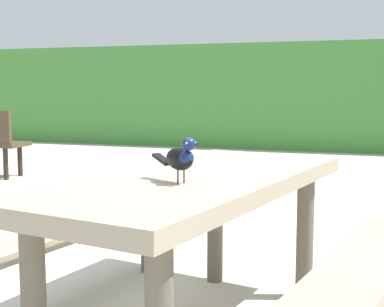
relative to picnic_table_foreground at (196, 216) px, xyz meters
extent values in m
cube|color=#428438|center=(0.03, 8.40, 0.40)|extent=(28.00, 1.59, 1.92)
cube|color=gray|center=(0.00, 0.00, 0.15)|extent=(1.08, 1.91, 0.07)
cylinder|color=#635B4C|center=(-0.39, -0.64, -0.22)|extent=(0.09, 0.09, 0.67)
cylinder|color=#635B4C|center=(-0.13, 0.74, -0.22)|extent=(0.09, 0.09, 0.67)
cylinder|color=#635B4C|center=(0.39, 0.64, -0.22)|extent=(0.09, 0.09, 0.67)
cube|color=gray|center=(-0.69, 0.13, -0.14)|extent=(0.60, 1.73, 0.05)
cylinder|color=#635B4C|center=(-0.57, 0.76, -0.36)|extent=(0.07, 0.07, 0.39)
cube|color=gray|center=(0.69, -0.13, -0.14)|extent=(0.60, 1.73, 0.05)
ellipsoid|color=black|center=(0.01, -0.24, 0.28)|extent=(0.16, 0.14, 0.09)
ellipsoid|color=navy|center=(0.05, -0.26, 0.29)|extent=(0.09, 0.09, 0.06)
sphere|color=navy|center=(0.06, -0.27, 0.34)|extent=(0.05, 0.05, 0.05)
sphere|color=#EAE08C|center=(0.08, -0.26, 0.35)|extent=(0.01, 0.01, 0.01)
sphere|color=#EAE08C|center=(0.06, -0.30, 0.35)|extent=(0.01, 0.01, 0.01)
cone|color=black|center=(0.10, -0.30, 0.34)|extent=(0.03, 0.03, 0.02)
cube|color=black|center=(-0.09, -0.17, 0.27)|extent=(0.10, 0.08, 0.04)
cylinder|color=#47423D|center=(0.03, -0.23, 0.21)|extent=(0.01, 0.01, 0.05)
cylinder|color=#47423D|center=(0.01, -0.26, 0.21)|extent=(0.01, 0.01, 0.05)
cylinder|color=black|center=(-3.57, 3.67, -0.36)|extent=(0.06, 0.06, 0.39)
cylinder|color=black|center=(-3.55, 3.36, -0.36)|extent=(0.06, 0.06, 0.39)
camera|label=1|loc=(0.75, -2.26, 0.55)|focal=52.21mm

